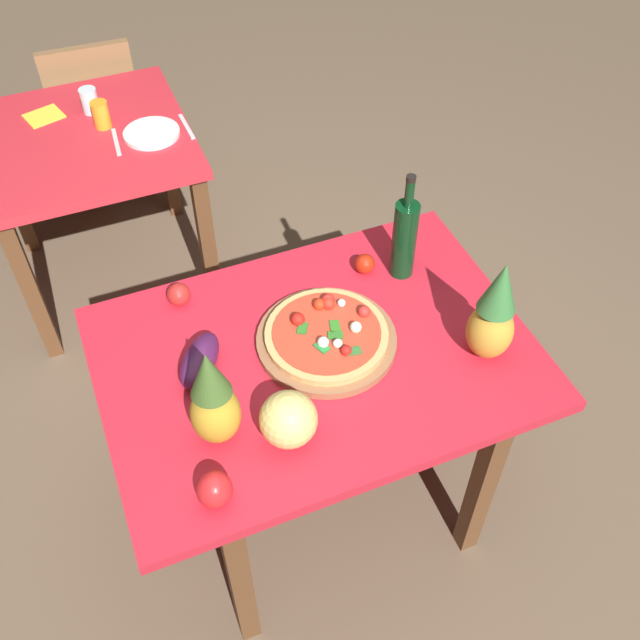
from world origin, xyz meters
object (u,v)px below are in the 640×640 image
fork_utensil (116,142)px  dinner_plate (152,133)px  eggplant (200,360)px  melon (288,419)px  wine_bottle (404,238)px  pineapple_right (494,315)px  pineapple_left (213,401)px  napkin_folded (44,116)px  bell_pepper (215,490)px  knife_utensil (187,127)px  display_table (316,373)px  background_table (90,162)px  dining_chair (97,110)px  tomato_at_corner (365,264)px  tomato_beside_pepper (179,294)px  pizza (327,332)px  pizza_board (326,340)px  drinking_glass_juice (101,115)px  drinking_glass_water (90,101)px

fork_utensil → dinner_plate: bearing=4.3°
eggplant → melon: bearing=-63.0°
wine_bottle → pineapple_right: wine_bottle is taller
pineapple_left → napkin_folded: 1.74m
bell_pepper → knife_utensil: bell_pepper is taller
display_table → napkin_folded: napkin_folded is taller
background_table → knife_utensil: size_ratio=4.61×
dining_chair → tomato_at_corner: (0.59, -1.75, 0.31)m
tomato_beside_pepper → napkin_folded: 1.24m
pizza → fork_utensil: (-0.37, 1.24, -0.04)m
pizza_board → drinking_glass_juice: 1.43m
tomato_at_corner → drinking_glass_juice: bearing=118.2°
dining_chair → drinking_glass_juice: (-0.02, -0.61, 0.33)m
display_table → tomato_beside_pepper: 0.48m
dinner_plate → pizza: bearing=-79.7°
drinking_glass_water → fork_utensil: bearing=-80.0°
display_table → pineapple_right: (0.46, -0.18, 0.25)m
dinner_plate → napkin_folded: dinner_plate is taller
pizza_board → pineapple_right: (0.41, -0.20, 0.14)m
pizza → drinking_glass_juice: size_ratio=3.37×
dining_chair → dinner_plate: size_ratio=3.86×
drinking_glass_water → pineapple_right: bearing=-64.3°
fork_utensil → display_table: bearing=-71.6°
pineapple_left → fork_utensil: (0.02, 1.43, -0.14)m
pineapple_left → drinking_glass_juice: pineapple_left is taller
pineapple_right → napkin_folded: size_ratio=2.49×
dinner_plate → fork_utensil: dinner_plate is taller
pineapple_right → dinner_plate: size_ratio=1.59×
background_table → tomato_at_corner: size_ratio=12.81×
dining_chair → drinking_glass_water: size_ratio=8.44×
knife_utensil → napkin_folded: 0.59m
pizza_board → dinner_plate: pizza_board is taller
drinking_glass_juice → tomato_at_corner: bearing=-61.8°
dinner_plate → knife_utensil: bearing=0.0°
pineapple_left → bell_pepper: size_ratio=3.34×
tomato_at_corner → fork_utensil: bearing=120.3°
wine_bottle → pineapple_right: 0.40m
dinner_plate → drinking_glass_juice: bearing=141.1°
display_table → dinner_plate: size_ratio=5.66×
tomato_at_corner → napkin_folded: (-0.83, 1.31, -0.03)m
pizza_board → tomato_beside_pepper: tomato_beside_pepper is taller
background_table → bell_pepper: size_ratio=8.40×
pizza_board → tomato_at_corner: 0.33m
eggplant → knife_utensil: eggplant is taller
fork_utensil → eggplant: bearing=-86.0°
wine_bottle → fork_utensil: bearing=123.4°
display_table → melon: size_ratio=8.12×
display_table → tomato_at_corner: size_ratio=19.25×
wine_bottle → drinking_glass_water: wine_bottle is taller
melon → napkin_folded: 1.84m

